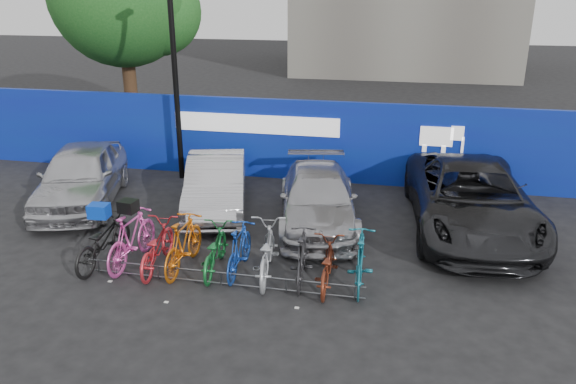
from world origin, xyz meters
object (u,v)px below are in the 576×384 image
(lamppost, at_px, (175,69))
(bike_6, at_px, (266,252))
(bike_5, at_px, (239,249))
(bike_8, at_px, (326,265))
(car_0, at_px, (81,175))
(bike_2, at_px, (157,247))
(bike_3, at_px, (183,244))
(bike_9, at_px, (360,260))
(bike_rack, at_px, (221,278))
(car_3, at_px, (471,198))
(bike_4, at_px, (214,250))
(bike_1, at_px, (132,238))
(bike_0, at_px, (103,241))
(car_1, at_px, (216,184))
(bike_7, at_px, (302,257))
(car_2, at_px, (318,199))

(lamppost, bearing_deg, bike_6, -53.86)
(bike_5, height_order, bike_8, bike_5)
(car_0, bearing_deg, bike_2, -58.28)
(bike_3, distance_m, bike_9, 3.58)
(bike_rack, bearing_deg, bike_8, 11.58)
(bike_5, bearing_deg, bike_rack, 70.30)
(car_3, xyz_separation_m, bike_4, (-5.25, -3.18, -0.34))
(bike_1, distance_m, bike_9, 4.72)
(car_0, xyz_separation_m, bike_6, (5.73, -2.89, -0.25))
(lamppost, bearing_deg, bike_0, -84.71)
(bike_1, relative_size, bike_9, 1.07)
(car_0, xyz_separation_m, bike_4, (4.65, -2.89, -0.32))
(bike_rack, relative_size, bike_9, 3.07)
(car_0, height_order, bike_2, car_0)
(car_0, xyz_separation_m, car_1, (3.60, 0.38, -0.10))
(bike_1, bearing_deg, bike_7, -177.05)
(bike_rack, xyz_separation_m, car_3, (4.94, 3.74, 0.64))
(car_2, distance_m, bike_9, 3.10)
(bike_1, bearing_deg, bike_0, 13.78)
(bike_9, bearing_deg, bike_6, -3.40)
(car_0, xyz_separation_m, bike_1, (2.88, -2.94, -0.20))
(bike_8, bearing_deg, lamppost, -49.24)
(bike_rack, height_order, car_1, car_1)
(bike_9, bearing_deg, bike_7, -0.59)
(bike_1, relative_size, bike_8, 1.13)
(bike_rack, height_order, bike_2, bike_2)
(car_1, relative_size, bike_0, 2.10)
(bike_5, bearing_deg, lamppost, -58.21)
(bike_5, bearing_deg, bike_2, 5.02)
(bike_4, bearing_deg, bike_3, -0.54)
(car_1, distance_m, bike_8, 4.80)
(bike_8, bearing_deg, bike_0, -2.09)
(bike_3, relative_size, bike_7, 1.08)
(car_3, xyz_separation_m, bike_3, (-5.88, -3.23, -0.24))
(bike_rack, distance_m, bike_5, 0.72)
(bike_4, bearing_deg, bike_1, -3.76)
(lamppost, xyz_separation_m, bike_9, (5.84, -5.45, -2.72))
(car_3, height_order, bike_1, car_3)
(car_0, xyz_separation_m, car_3, (9.90, 0.29, 0.02))
(bike_9, bearing_deg, car_2, -68.80)
(car_1, distance_m, bike_5, 3.60)
(bike_5, bearing_deg, car_1, -64.63)
(lamppost, bearing_deg, bike_1, -78.48)
(car_3, distance_m, bike_0, 8.32)
(bike_1, xyz_separation_m, bike_9, (4.72, 0.03, -0.04))
(bike_3, bearing_deg, car_3, -149.80)
(car_3, relative_size, bike_1, 2.96)
(lamppost, relative_size, bike_0, 3.07)
(bike_rack, height_order, bike_6, bike_6)
(bike_3, height_order, bike_7, bike_3)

